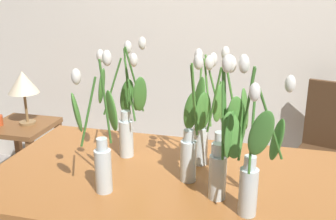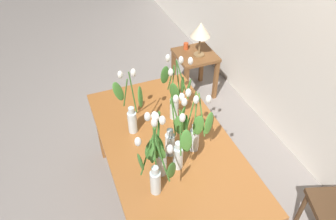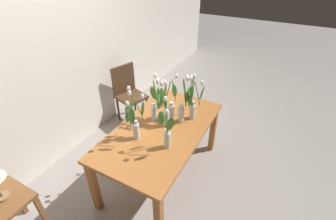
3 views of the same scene
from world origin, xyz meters
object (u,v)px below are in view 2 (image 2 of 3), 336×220
Objects in this scene: tulip_vase_1 at (173,135)px; tulip_vase_5 at (156,168)px; tulip_vase_3 at (176,95)px; tulip_vase_0 at (159,155)px; table_lamp at (201,30)px; dining_table at (169,153)px; tulip_vase_6 at (179,148)px; tulip_vase_4 at (196,131)px; side_table at (195,62)px; pillar_candle at (186,46)px; tulip_vase_2 at (131,112)px.

tulip_vase_1 is 0.93× the size of tulip_vase_5.
tulip_vase_1 is 0.95× the size of tulip_vase_3.
table_lamp is at bearing 146.32° from tulip_vase_0.
tulip_vase_1 is (0.09, -0.00, 0.27)m from dining_table.
tulip_vase_6 is (-0.13, 0.21, -0.04)m from tulip_vase_5.
side_table is at bearing 154.23° from tulip_vase_4.
tulip_vase_5 is at bearing -30.13° from tulip_vase_0.
tulip_vase_3 is 1.42m from side_table.
tulip_vase_1 is 1.81m from pillar_candle.
table_lamp is (-1.32, 0.88, 0.21)m from dining_table.
tulip_vase_3 is at bearing 93.61° from tulip_vase_2.
tulip_vase_4 reaches higher than pillar_candle.
tulip_vase_5 is at bearing -31.95° from tulip_vase_3.
tulip_vase_0 reaches higher than tulip_vase_3.
side_table is at bearing -155.42° from table_lamp.
tulip_vase_3 is at bearing 147.70° from tulip_vase_0.
dining_table is at bearing -33.72° from table_lamp.
tulip_vase_1 is 0.15m from tulip_vase_4.
table_lamp is at bearing 135.09° from tulip_vase_2.
tulip_vase_4 is (0.13, 0.14, 0.29)m from dining_table.
side_table is at bearing 147.74° from dining_table.
side_table is (-1.61, 1.02, -0.52)m from tulip_vase_0.
tulip_vase_1 is 0.98× the size of tulip_vase_6.
tulip_vase_4 is at bearing 74.71° from tulip_vase_1.
tulip_vase_0 is 0.32m from tulip_vase_4.
tulip_vase_1 is 0.98× the size of tulip_vase_4.
tulip_vase_0 is 1.46× the size of table_lamp.
tulip_vase_5 reaches higher than tulip_vase_3.
dining_table is 2.92× the size of tulip_vase_4.
tulip_vase_1 is 1.35× the size of table_lamp.
tulip_vase_0 is at bearing -45.41° from tulip_vase_1.
tulip_vase_5 is at bearing -28.92° from pillar_candle.
tulip_vase_0 is 1.02× the size of tulip_vase_2.
table_lamp is at bearing 24.58° from side_table.
tulip_vase_0 reaches higher than dining_table.
side_table is at bearing 147.55° from tulip_vase_0.
dining_table is 1.70m from pillar_candle.
tulip_vase_6 is 1.00× the size of side_table.
tulip_vase_0 reaches higher than tulip_vase_1.
tulip_vase_1 reaches higher than pillar_candle.
tulip_vase_2 is 7.60× the size of pillar_candle.
table_lamp is at bearing 145.68° from tulip_vase_3.
tulip_vase_4 is 1.79m from pillar_candle.
tulip_vase_2 reaches higher than tulip_vase_4.
pillar_candle is (-1.75, 0.96, -0.37)m from tulip_vase_0.
tulip_vase_2 reaches higher than tulip_vase_1.
tulip_vase_0 is 0.59m from tulip_vase_3.
tulip_vase_6 is at bearing -19.48° from tulip_vase_3.
side_table is at bearing 147.48° from tulip_vase_3.
tulip_vase_2 is 1.04× the size of tulip_vase_6.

